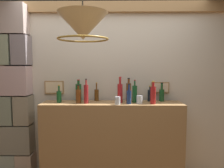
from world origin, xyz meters
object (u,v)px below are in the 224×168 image
at_px(liquor_bottle_bourbon, 78,96).
at_px(liquor_bottle_vodka, 97,95).
at_px(liquor_bottle_mezcal, 129,97).
at_px(liquor_bottle_rye, 86,94).
at_px(liquor_bottle_amaro, 150,95).
at_px(glass_tumbler_highball, 139,100).
at_px(liquor_bottle_vermouth, 120,93).
at_px(liquor_bottle_whiskey, 135,94).
at_px(liquor_bottle_tequila, 129,92).
at_px(liquor_bottle_brandy, 59,96).
at_px(liquor_bottle_scotch, 79,92).
at_px(liquor_bottle_port, 162,94).
at_px(pendant_lamp, 83,27).
at_px(liquor_bottle_rum, 153,95).
at_px(glass_tumbler_rocks, 118,101).

bearing_deg(liquor_bottle_bourbon, liquor_bottle_vodka, 33.95).
bearing_deg(liquor_bottle_mezcal, liquor_bottle_rye, 176.84).
relative_size(liquor_bottle_amaro, glass_tumbler_highball, 2.05).
bearing_deg(liquor_bottle_amaro, liquor_bottle_vodka, -179.80).
bearing_deg(liquor_bottle_vermouth, liquor_bottle_whiskey, 8.16).
bearing_deg(liquor_bottle_vodka, liquor_bottle_tequila, -0.23).
height_order(liquor_bottle_brandy, liquor_bottle_scotch, liquor_bottle_scotch).
xyz_separation_m(liquor_bottle_port, glass_tumbler_highball, (-0.32, -0.18, -0.04)).
distance_m(liquor_bottle_rye, liquor_bottle_scotch, 0.23).
relative_size(liquor_bottle_vodka, pendant_lamp, 0.46).
distance_m(liquor_bottle_amaro, liquor_bottle_vodka, 0.73).
height_order(liquor_bottle_rum, glass_tumbler_highball, liquor_bottle_rum).
bearing_deg(liquor_bottle_whiskey, liquor_bottle_tequila, 125.19).
bearing_deg(liquor_bottle_scotch, liquor_bottle_whiskey, -8.96).
height_order(liquor_bottle_tequila, liquor_bottle_whiskey, liquor_bottle_tequila).
xyz_separation_m(liquor_bottle_tequila, pendant_lamp, (-0.45, -1.05, 0.68)).
bearing_deg(liquor_bottle_mezcal, pendant_lamp, -117.59).
bearing_deg(liquor_bottle_port, liquor_bottle_amaro, 178.05).
relative_size(liquor_bottle_brandy, glass_tumbler_highball, 2.25).
xyz_separation_m(liquor_bottle_rum, liquor_bottle_scotch, (-0.98, 0.21, 0.00)).
xyz_separation_m(liquor_bottle_brandy, liquor_bottle_rye, (0.37, -0.06, 0.04)).
xyz_separation_m(liquor_bottle_amaro, liquor_bottle_scotch, (-0.98, 0.01, 0.04)).
height_order(liquor_bottle_rum, glass_tumbler_rocks, liquor_bottle_rum).
bearing_deg(liquor_bottle_rye, liquor_bottle_scotch, 124.14).
bearing_deg(liquor_bottle_bourbon, liquor_bottle_brandy, 172.63).
xyz_separation_m(liquor_bottle_amaro, liquor_bottle_brandy, (-1.21, -0.12, 0.00)).
bearing_deg(liquor_bottle_mezcal, liquor_bottle_port, 24.23).
xyz_separation_m(liquor_bottle_tequila, liquor_bottle_vermouth, (-0.12, -0.13, 0.00)).
relative_size(liquor_bottle_mezcal, glass_tumbler_rocks, 2.63).
relative_size(liquor_bottle_amaro, glass_tumbler_rocks, 2.14).
bearing_deg(liquor_bottle_brandy, liquor_bottle_whiskey, 0.65).
distance_m(liquor_bottle_vermouth, glass_tumbler_rocks, 0.15).
relative_size(liquor_bottle_mezcal, liquor_bottle_whiskey, 0.87).
xyz_separation_m(liquor_bottle_amaro, glass_tumbler_rocks, (-0.44, -0.25, -0.03)).
distance_m(liquor_bottle_brandy, liquor_bottle_rye, 0.37).
relative_size(liquor_bottle_tequila, liquor_bottle_whiskey, 1.06).
height_order(liquor_bottle_bourbon, glass_tumbler_highball, liquor_bottle_bourbon).
bearing_deg(glass_tumbler_rocks, liquor_bottle_scotch, 153.47).
relative_size(liquor_bottle_vermouth, pendant_lamp, 0.62).
xyz_separation_m(liquor_bottle_rum, liquor_bottle_vermouth, (-0.42, 0.07, 0.02)).
height_order(liquor_bottle_scotch, liquor_bottle_whiskey, liquor_bottle_whiskey).
height_order(liquor_bottle_rye, glass_tumbler_rocks, liquor_bottle_rye).
distance_m(liquor_bottle_brandy, liquor_bottle_whiskey, 0.99).
bearing_deg(liquor_bottle_rye, liquor_bottle_vermouth, 6.16).
height_order(liquor_bottle_amaro, liquor_bottle_whiskey, liquor_bottle_whiskey).
bearing_deg(liquor_bottle_brandy, glass_tumbler_rocks, -10.02).
xyz_separation_m(liquor_bottle_rum, liquor_bottle_bourbon, (-0.96, 0.05, -0.02)).
distance_m(liquor_bottle_tequila, pendant_lamp, 1.33).
bearing_deg(glass_tumbler_rocks, liquor_bottle_port, 22.50).
bearing_deg(liquor_bottle_rye, glass_tumbler_highball, -0.31).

